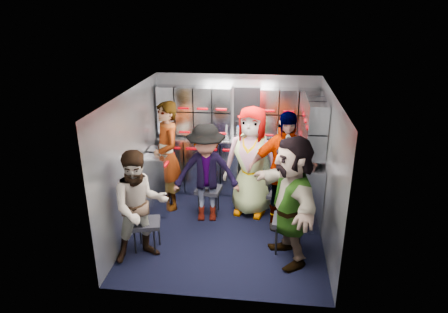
# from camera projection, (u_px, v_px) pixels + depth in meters

# --- Properties ---
(floor) EXTENTS (3.00, 3.00, 0.00)m
(floor) POSITION_uv_depth(u_px,v_px,m) (227.00, 230.00, 6.07)
(floor) COLOR black
(floor) RESTS_ON ground
(wall_back) EXTENTS (2.80, 0.04, 2.10)m
(wall_back) POSITION_uv_depth(u_px,v_px,m) (237.00, 134.00, 7.07)
(wall_back) COLOR gray
(wall_back) RESTS_ON ground
(wall_left) EXTENTS (0.04, 3.00, 2.10)m
(wall_left) POSITION_uv_depth(u_px,v_px,m) (133.00, 162.00, 5.84)
(wall_left) COLOR gray
(wall_left) RESTS_ON ground
(wall_right) EXTENTS (0.04, 3.00, 2.10)m
(wall_right) POSITION_uv_depth(u_px,v_px,m) (328.00, 171.00, 5.53)
(wall_right) COLOR gray
(wall_right) RESTS_ON ground
(ceiling) EXTENTS (2.80, 3.00, 0.02)m
(ceiling) POSITION_uv_depth(u_px,v_px,m) (228.00, 94.00, 5.30)
(ceiling) COLOR silver
(ceiling) RESTS_ON wall_back
(cart_bank_back) EXTENTS (2.68, 0.38, 0.99)m
(cart_bank_back) POSITION_uv_depth(u_px,v_px,m) (235.00, 167.00, 7.08)
(cart_bank_back) COLOR #A2A8B3
(cart_bank_back) RESTS_ON ground
(cart_bank_left) EXTENTS (0.38, 0.76, 0.99)m
(cart_bank_left) POSITION_uv_depth(u_px,v_px,m) (159.00, 181.00, 6.54)
(cart_bank_left) COLOR #A2A8B3
(cart_bank_left) RESTS_ON ground
(counter) EXTENTS (2.68, 0.42, 0.03)m
(counter) POSITION_uv_depth(u_px,v_px,m) (236.00, 139.00, 6.89)
(counter) COLOR silver
(counter) RESTS_ON cart_bank_back
(locker_bank_back) EXTENTS (2.68, 0.28, 0.82)m
(locker_bank_back) POSITION_uv_depth(u_px,v_px,m) (236.00, 112.00, 6.77)
(locker_bank_back) COLOR #A2A8B3
(locker_bank_back) RESTS_ON wall_back
(locker_bank_right) EXTENTS (0.28, 1.00, 0.82)m
(locker_bank_right) POSITION_uv_depth(u_px,v_px,m) (315.00, 125.00, 6.04)
(locker_bank_right) COLOR #A2A8B3
(locker_bank_right) RESTS_ON wall_right
(right_cabinet) EXTENTS (0.28, 1.20, 1.00)m
(right_cabinet) POSITION_uv_depth(u_px,v_px,m) (310.00, 187.00, 6.31)
(right_cabinet) COLOR #A2A8B3
(right_cabinet) RESTS_ON ground
(coffee_niche) EXTENTS (0.46, 0.16, 0.84)m
(coffee_niche) POSITION_uv_depth(u_px,v_px,m) (247.00, 112.00, 6.82)
(coffee_niche) COLOR black
(coffee_niche) RESTS_ON wall_back
(red_latch_strip) EXTENTS (2.60, 0.02, 0.03)m
(red_latch_strip) POSITION_uv_depth(u_px,v_px,m) (235.00, 151.00, 6.76)
(red_latch_strip) COLOR #9D0007
(red_latch_strip) RESTS_ON cart_bank_back
(jump_seat_near_left) EXTENTS (0.45, 0.43, 0.44)m
(jump_seat_near_left) POSITION_uv_depth(u_px,v_px,m) (146.00, 225.00, 5.46)
(jump_seat_near_left) COLOR black
(jump_seat_near_left) RESTS_ON ground
(jump_seat_mid_left) EXTENTS (0.42, 0.41, 0.45)m
(jump_seat_mid_left) POSITION_uv_depth(u_px,v_px,m) (209.00, 191.00, 6.41)
(jump_seat_mid_left) COLOR black
(jump_seat_mid_left) RESTS_ON ground
(jump_seat_center) EXTENTS (0.39, 0.37, 0.44)m
(jump_seat_center) POSITION_uv_depth(u_px,v_px,m) (251.00, 186.00, 6.62)
(jump_seat_center) COLOR black
(jump_seat_center) RESTS_ON ground
(jump_seat_mid_right) EXTENTS (0.48, 0.47, 0.45)m
(jump_seat_mid_right) POSITION_uv_depth(u_px,v_px,m) (282.00, 197.00, 6.23)
(jump_seat_mid_right) COLOR black
(jump_seat_mid_right) RESTS_ON ground
(jump_seat_near_right) EXTENTS (0.45, 0.43, 0.49)m
(jump_seat_near_right) POSITION_uv_depth(u_px,v_px,m) (288.00, 223.00, 5.43)
(jump_seat_near_right) COLOR black
(jump_seat_near_right) RESTS_ON ground
(attendant_standing) EXTENTS (0.72, 0.79, 1.81)m
(attendant_standing) POSITION_uv_depth(u_px,v_px,m) (167.00, 156.00, 6.44)
(attendant_standing) COLOR black
(attendant_standing) RESTS_ON ground
(attendant_arc_a) EXTENTS (0.94, 0.87, 1.54)m
(attendant_arc_a) POSITION_uv_depth(u_px,v_px,m) (140.00, 207.00, 5.16)
(attendant_arc_a) COLOR black
(attendant_arc_a) RESTS_ON ground
(attendant_arc_b) EXTENTS (1.07, 0.69, 1.57)m
(attendant_arc_b) POSITION_uv_depth(u_px,v_px,m) (206.00, 173.00, 6.10)
(attendant_arc_b) COLOR black
(attendant_arc_b) RESTS_ON ground
(attendant_arc_c) EXTENTS (0.97, 0.75, 1.78)m
(attendant_arc_c) POSITION_uv_depth(u_px,v_px,m) (251.00, 162.00, 6.27)
(attendant_arc_c) COLOR black
(attendant_arc_c) RESTS_ON ground
(attendant_arc_d) EXTENTS (1.11, 0.55, 1.82)m
(attendant_arc_d) POSITION_uv_depth(u_px,v_px,m) (284.00, 171.00, 5.87)
(attendant_arc_d) COLOR black
(attendant_arc_d) RESTS_ON ground
(attendant_arc_e) EXTENTS (1.06, 1.69, 1.74)m
(attendant_arc_e) POSITION_uv_depth(u_px,v_px,m) (291.00, 200.00, 5.10)
(attendant_arc_e) COLOR black
(attendant_arc_e) RESTS_ON ground
(bottle_left) EXTENTS (0.07, 0.07, 0.26)m
(bottle_left) POSITION_uv_depth(u_px,v_px,m) (227.00, 132.00, 6.81)
(bottle_left) COLOR white
(bottle_left) RESTS_ON counter
(bottle_mid) EXTENTS (0.06, 0.06, 0.22)m
(bottle_mid) POSITION_uv_depth(u_px,v_px,m) (238.00, 133.00, 6.79)
(bottle_mid) COLOR white
(bottle_mid) RESTS_ON counter
(bottle_right) EXTENTS (0.06, 0.06, 0.26)m
(bottle_right) POSITION_uv_depth(u_px,v_px,m) (255.00, 133.00, 6.76)
(bottle_right) COLOR white
(bottle_right) RESTS_ON counter
(cup_left) EXTENTS (0.08, 0.08, 0.11)m
(cup_left) POSITION_uv_depth(u_px,v_px,m) (211.00, 136.00, 6.86)
(cup_left) COLOR beige
(cup_left) RESTS_ON counter
(cup_right) EXTENTS (0.09, 0.09, 0.11)m
(cup_right) POSITION_uv_depth(u_px,v_px,m) (260.00, 138.00, 6.77)
(cup_right) COLOR beige
(cup_right) RESTS_ON counter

